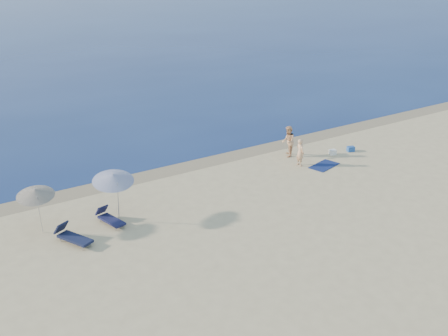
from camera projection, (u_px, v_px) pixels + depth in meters
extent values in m
cube|color=#847254|center=(219.00, 159.00, 32.52)|extent=(240.00, 1.60, 0.00)
imported|color=tan|center=(300.00, 152.00, 31.29)|extent=(0.40, 0.59, 1.56)
imported|color=tan|center=(288.00, 141.00, 32.56)|extent=(1.08, 1.12, 1.82)
cube|color=#0E1946|center=(324.00, 166.00, 31.49)|extent=(1.97, 1.41, 0.03)
cube|color=white|center=(333.00, 152.00, 33.06)|extent=(0.41, 0.37, 0.31)
cube|color=#1C4A9C|center=(351.00, 149.00, 33.58)|extent=(0.49, 0.40, 0.30)
cylinder|color=silver|center=(118.00, 202.00, 24.84)|extent=(0.15, 0.46, 2.12)
cone|color=silver|center=(113.00, 178.00, 24.77)|extent=(2.25, 2.27, 0.69)
sphere|color=silver|center=(113.00, 174.00, 24.69)|extent=(0.06, 0.06, 0.06)
cylinder|color=silver|center=(40.00, 215.00, 23.93)|extent=(0.16, 0.34, 1.92)
cone|color=beige|center=(35.00, 193.00, 23.81)|extent=(2.09, 2.10, 0.57)
sphere|color=silver|center=(35.00, 189.00, 23.75)|extent=(0.06, 0.06, 0.06)
cube|color=#121732|center=(75.00, 239.00, 23.45)|extent=(1.20, 1.69, 0.11)
cube|color=#121732|center=(61.00, 227.00, 23.73)|extent=(0.69, 0.60, 0.52)
cylinder|color=#A5A5AD|center=(80.00, 239.00, 23.68)|extent=(0.03, 0.03, 0.23)
cube|color=#16183C|center=(112.00, 220.00, 24.99)|extent=(0.86, 1.54, 0.10)
cube|color=#16183C|center=(102.00, 210.00, 25.35)|extent=(0.60, 0.47, 0.47)
cylinder|color=#A5A5AD|center=(116.00, 221.00, 25.18)|extent=(0.03, 0.03, 0.21)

